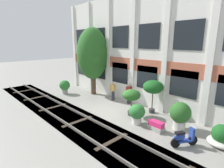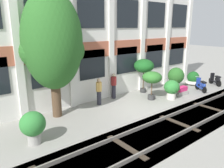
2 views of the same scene
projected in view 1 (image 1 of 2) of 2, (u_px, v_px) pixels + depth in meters
name	position (u px, v px, depth m)	size (l,w,h in m)	color
ground_plane	(109.00, 111.00, 12.48)	(80.00, 80.00, 0.00)	gray
apartment_facade	(135.00, 50.00, 13.37)	(16.67, 0.64, 8.36)	silver
rail_tracks	(78.00, 124.00, 10.76)	(24.31, 2.80, 0.43)	#5B5449
broadleaf_tree	(93.00, 55.00, 15.67)	(2.95, 2.81, 6.05)	#4C3826
potted_plant_square_trough	(156.00, 126.00, 9.62)	(0.97, 0.55, 0.54)	gray
potted_plant_wide_bowl	(221.00, 137.00, 8.19)	(1.19, 1.19, 1.04)	beige
potted_plant_glazed_jar	(137.00, 113.00, 10.33)	(0.96, 0.96, 1.20)	beige
potted_plant_ribbed_drum	(180.00, 114.00, 9.62)	(1.14, 1.14, 1.57)	beige
potted_plant_terracotta_small	(131.00, 96.00, 11.39)	(1.19, 1.19, 1.77)	#333333
potted_plant_tall_urn	(153.00, 88.00, 11.71)	(1.34, 1.34, 2.29)	#333333
potted_plant_stone_basin	(65.00, 86.00, 16.35)	(0.97, 0.97, 1.31)	gray
scooter_second_parked	(183.00, 138.00, 8.09)	(0.81, 1.23, 0.98)	black
resident_by_doorway	(129.00, 93.00, 13.78)	(0.34, 0.49, 1.60)	#282833
resident_watching_tracks	(113.00, 91.00, 14.51)	(0.47, 0.34, 1.55)	#282833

